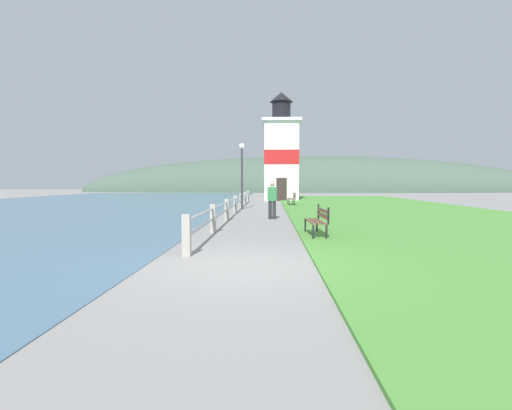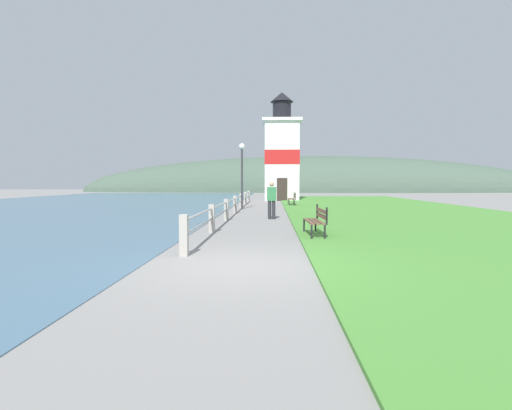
{
  "view_description": "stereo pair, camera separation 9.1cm",
  "coord_description": "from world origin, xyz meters",
  "px_view_note": "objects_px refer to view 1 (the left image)",
  "views": [
    {
      "loc": [
        0.54,
        -7.71,
        1.65
      ],
      "look_at": [
        -0.3,
        15.6,
        0.3
      ],
      "focal_mm": 28.0,
      "sensor_mm": 36.0,
      "label": 1
    },
    {
      "loc": [
        0.63,
        -7.71,
        1.65
      ],
      "look_at": [
        -0.3,
        15.6,
        0.3
      ],
      "focal_mm": 28.0,
      "sensor_mm": 36.0,
      "label": 2
    }
  ],
  "objects_px": {
    "lighthouse": "(281,155)",
    "person_strolling": "(272,199)",
    "park_bench_near": "(318,219)",
    "park_bench_midway": "(292,198)",
    "lamp_post": "(242,164)"
  },
  "relations": [
    {
      "from": "lamp_post",
      "to": "park_bench_near",
      "type": "bearing_deg",
      "value": -75.34
    },
    {
      "from": "person_strolling",
      "to": "lamp_post",
      "type": "xyz_separation_m",
      "value": [
        -1.79,
        6.32,
        1.83
      ]
    },
    {
      "from": "park_bench_near",
      "to": "person_strolling",
      "type": "height_order",
      "value": "person_strolling"
    },
    {
      "from": "person_strolling",
      "to": "lighthouse",
      "type": "bearing_deg",
      "value": -0.86
    },
    {
      "from": "park_bench_midway",
      "to": "park_bench_near",
      "type": "bearing_deg",
      "value": 89.51
    },
    {
      "from": "person_strolling",
      "to": "lamp_post",
      "type": "distance_m",
      "value": 6.82
    },
    {
      "from": "park_bench_near",
      "to": "park_bench_midway",
      "type": "relative_size",
      "value": 0.96
    },
    {
      "from": "park_bench_midway",
      "to": "lamp_post",
      "type": "distance_m",
      "value": 5.58
    },
    {
      "from": "park_bench_near",
      "to": "lamp_post",
      "type": "distance_m",
      "value": 12.62
    },
    {
      "from": "park_bench_near",
      "to": "park_bench_midway",
      "type": "distance_m",
      "value": 15.98
    },
    {
      "from": "person_strolling",
      "to": "lamp_post",
      "type": "relative_size",
      "value": 0.42
    },
    {
      "from": "park_bench_near",
      "to": "lamp_post",
      "type": "xyz_separation_m",
      "value": [
        -3.14,
        12.02,
        2.2
      ]
    },
    {
      "from": "lamp_post",
      "to": "person_strolling",
      "type": "bearing_deg",
      "value": -74.2
    },
    {
      "from": "park_bench_near",
      "to": "person_strolling",
      "type": "relative_size",
      "value": 1.04
    },
    {
      "from": "lighthouse",
      "to": "person_strolling",
      "type": "height_order",
      "value": "lighthouse"
    }
  ]
}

